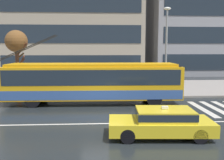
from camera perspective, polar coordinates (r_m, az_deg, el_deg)
The scene contains 11 objects.
ground_plane at distance 14.12m, azimuth -2.24°, elevation -8.73°, with size 160.00×160.00×0.00m, color #212629.
sidewalk_slab at distance 24.18m, azimuth -2.63°, elevation -1.85°, with size 80.00×10.00×0.14m, color gray.
crosswalk_stripe_edge_near at distance 17.11m, azimuth 20.37°, elevation -6.33°, with size 0.44×4.40×0.01m, color beige.
crosswalk_stripe_inner_a at distance 17.48m, azimuth 23.09°, elevation -6.18°, with size 0.44×4.40×0.01m, color beige.
lane_centre_line at distance 12.97m, azimuth -2.15°, elevation -10.17°, with size 72.00×0.14×0.01m, color silver.
trolleybus at distance 17.43m, azimuth -4.49°, elevation -0.35°, with size 13.32×2.72×4.89m.
taxi_oncoming_near at distance 11.15m, azimuth 11.63°, elevation -9.49°, with size 4.64×2.06×1.39m.
pedestrian_at_shelter at distance 20.93m, azimuth 2.86°, elevation -0.38°, with size 0.46×0.46×1.65m.
pedestrian_approaching_curb at distance 21.85m, azimuth -16.63°, elevation 1.09°, with size 1.36×1.36×1.92m.
street_lamp at distance 20.48m, azimuth 12.63°, elevation 8.24°, with size 0.60×0.32×7.10m.
street_tree_bare at distance 22.41m, azimuth -21.50°, elevation 8.05°, with size 1.98×1.87×5.36m.
Camera 1 is at (-0.20, -13.58, 3.88)m, focal length 38.97 mm.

